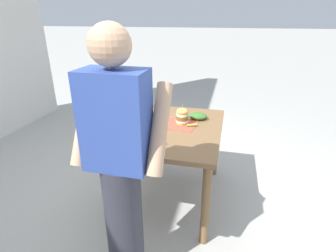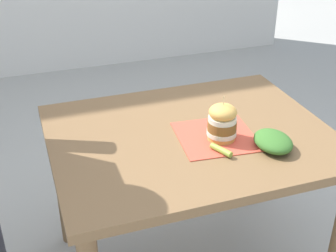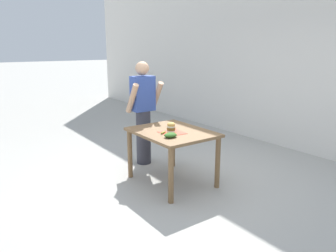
# 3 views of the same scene
# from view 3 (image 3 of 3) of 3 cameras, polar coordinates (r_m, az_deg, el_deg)

# --- Properties ---
(ground_plane) EXTENTS (80.00, 80.00, 0.00)m
(ground_plane) POSITION_cam_3_polar(r_m,az_deg,el_deg) (4.84, 0.70, -9.70)
(ground_plane) COLOR #ADAAA3
(patio_table) EXTENTS (0.92, 1.15, 0.77)m
(patio_table) POSITION_cam_3_polar(r_m,az_deg,el_deg) (4.61, 0.73, -2.26)
(patio_table) COLOR brown
(patio_table) RESTS_ON ground
(serving_paper) EXTENTS (0.33, 0.33, 0.00)m
(serving_paper) POSITION_cam_3_polar(r_m,az_deg,el_deg) (4.48, 0.71, -1.17)
(serving_paper) COLOR #D64C38
(serving_paper) RESTS_ON patio_table
(sandwich) EXTENTS (0.12, 0.12, 0.19)m
(sandwich) POSITION_cam_3_polar(r_m,az_deg,el_deg) (4.44, 0.55, -0.28)
(sandwich) COLOR gold
(sandwich) RESTS_ON serving_paper
(pickle_spear) EXTENTS (0.10, 0.06, 0.02)m
(pickle_spear) POSITION_cam_3_polar(r_m,az_deg,el_deg) (4.43, -0.83, -1.14)
(pickle_spear) COLOR #8EA83D
(pickle_spear) RESTS_ON serving_paper
(side_salad) EXTENTS (0.18, 0.14, 0.06)m
(side_salad) POSITION_cam_3_polar(r_m,az_deg,el_deg) (4.25, 0.44, -1.58)
(side_salad) COLOR #386B28
(side_salad) RESTS_ON patio_table
(diner_across_table) EXTENTS (0.55, 0.35, 1.69)m
(diner_across_table) POSITION_cam_3_polar(r_m,az_deg,el_deg) (5.36, -4.34, 2.53)
(diner_across_table) COLOR #33333D
(diner_across_table) RESTS_ON ground
(building_wall) EXTENTS (0.30, 10.00, 5.13)m
(building_wall) POSITION_cam_3_polar(r_m,az_deg,el_deg) (8.56, 5.29, 18.02)
(building_wall) COLOR silver
(building_wall) RESTS_ON ground
(parked_car_mid_block) EXTENTS (4.29, 2.01, 1.60)m
(parked_car_mid_block) POSITION_cam_3_polar(r_m,az_deg,el_deg) (13.64, 7.06, 8.62)
(parked_car_mid_block) COLOR black
(parked_car_mid_block) RESTS_ON ground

